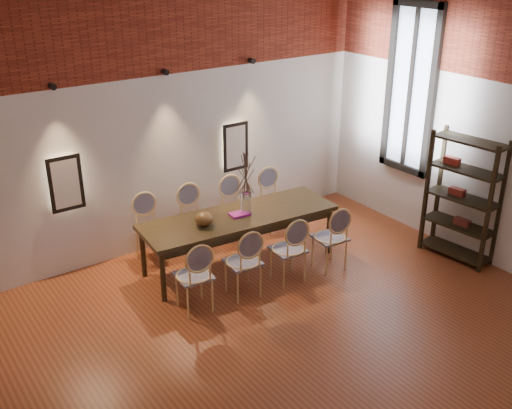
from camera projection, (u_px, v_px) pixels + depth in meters
floor at (313, 371)px, 6.30m from camera, size 7.00×7.00×0.02m
wall_back at (150, 113)px, 8.14m from camera, size 7.00×0.10×4.00m
brick_band_back at (145, 18)px, 7.59m from camera, size 7.00×0.02×1.50m
niche_left at (65, 183)px, 7.66m from camera, size 0.36×0.06×0.66m
niche_right at (234, 146)px, 9.04m from camera, size 0.36×0.06×0.66m
spot_fixture_left at (52, 86)px, 7.14m from camera, size 0.08×0.10×0.08m
spot_fixture_mid at (165, 72)px, 7.93m from camera, size 0.08×0.10×0.08m
spot_fixture_right at (252, 61)px, 8.67m from camera, size 0.08×0.10×0.08m
window_glass at (411, 90)px, 8.75m from camera, size 0.02×0.78×2.38m
window_frame at (410, 90)px, 8.74m from camera, size 0.08×0.90×2.50m
window_mullion at (410, 90)px, 8.74m from camera, size 0.06×0.06×2.40m
dining_table at (239, 240)px, 8.23m from camera, size 2.76×1.11×0.75m
chair_near_a at (194, 276)px, 7.16m from camera, size 0.48×0.48×0.94m
chair_near_b at (243, 262)px, 7.47m from camera, size 0.48×0.48×0.94m
chair_near_c at (288, 249)px, 7.78m from camera, size 0.48×0.48×0.94m
chair_near_d at (330, 237)px, 8.09m from camera, size 0.48×0.48×0.94m
chair_far_a at (151, 230)px, 8.29m from camera, size 0.48×0.48×0.94m
chair_far_b at (195, 220)px, 8.60m from camera, size 0.48×0.48×0.94m
chair_far_c at (236, 210)px, 8.91m from camera, size 0.48×0.48×0.94m
chair_far_d at (275, 201)px, 9.21m from camera, size 0.48×0.48×0.94m
vase at (246, 203)px, 8.07m from camera, size 0.14×0.14×0.30m
dried_branches at (246, 172)px, 7.88m from camera, size 0.50×0.50×0.70m
bowl at (204, 219)px, 7.75m from camera, size 0.24×0.24×0.18m
book at (240, 214)px, 8.07m from camera, size 0.28×0.20×0.03m
shelving_rack at (462, 198)px, 8.23m from camera, size 0.49×1.04×1.80m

